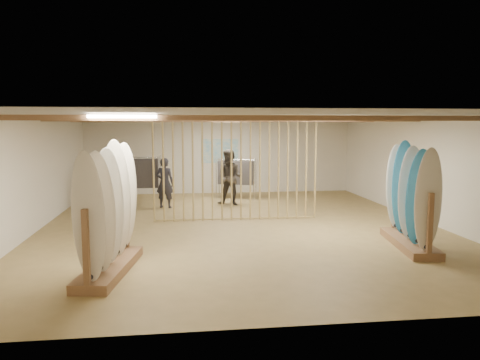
{
  "coord_description": "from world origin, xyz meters",
  "views": [
    {
      "loc": [
        -1.49,
        -11.65,
        2.6
      ],
      "look_at": [
        0.0,
        0.0,
        1.2
      ],
      "focal_mm": 35.0,
      "sensor_mm": 36.0,
      "label": 1
    }
  ],
  "objects": [
    {
      "name": "floor",
      "position": [
        0.0,
        0.0,
        0.0
      ],
      "size": [
        12.0,
        12.0,
        0.0
      ],
      "primitive_type": "plane",
      "color": "#9D814C",
      "rests_on": "ground"
    },
    {
      "name": "ceiling",
      "position": [
        0.0,
        0.0,
        2.8
      ],
      "size": [
        12.0,
        12.0,
        0.0
      ],
      "primitive_type": "plane",
      "rotation": [
        3.14,
        0.0,
        0.0
      ],
      "color": "#999691",
      "rests_on": "ground"
    },
    {
      "name": "wall_back",
      "position": [
        0.0,
        6.0,
        1.4
      ],
      "size": [
        12.0,
        0.0,
        12.0
      ],
      "primitive_type": "plane",
      "rotation": [
        1.57,
        0.0,
        0.0
      ],
      "color": "silver",
      "rests_on": "ground"
    },
    {
      "name": "wall_front",
      "position": [
        0.0,
        -6.0,
        1.4
      ],
      "size": [
        12.0,
        0.0,
        12.0
      ],
      "primitive_type": "plane",
      "rotation": [
        -1.57,
        0.0,
        0.0
      ],
      "color": "silver",
      "rests_on": "ground"
    },
    {
      "name": "wall_left",
      "position": [
        -5.0,
        0.0,
        1.4
      ],
      "size": [
        0.0,
        12.0,
        12.0
      ],
      "primitive_type": "plane",
      "rotation": [
        1.57,
        0.0,
        1.57
      ],
      "color": "silver",
      "rests_on": "ground"
    },
    {
      "name": "wall_right",
      "position": [
        5.0,
        0.0,
        1.4
      ],
      "size": [
        0.0,
        12.0,
        12.0
      ],
      "primitive_type": "plane",
      "rotation": [
        1.57,
        0.0,
        -1.57
      ],
      "color": "silver",
      "rests_on": "ground"
    },
    {
      "name": "ceiling_slats",
      "position": [
        0.0,
        0.0,
        2.72
      ],
      "size": [
        9.5,
        6.12,
        0.1
      ],
      "primitive_type": "cube",
      "color": "#885F3E",
      "rests_on": "ground"
    },
    {
      "name": "light_panels",
      "position": [
        0.0,
        0.0,
        2.74
      ],
      "size": [
        1.2,
        0.35,
        0.06
      ],
      "primitive_type": "cube",
      "color": "white",
      "rests_on": "ground"
    },
    {
      "name": "bamboo_partition",
      "position": [
        0.0,
        0.8,
        1.4
      ],
      "size": [
        4.45,
        0.05,
        2.78
      ],
      "color": "#A88D51",
      "rests_on": "ground"
    },
    {
      "name": "poster",
      "position": [
        0.0,
        5.98,
        1.6
      ],
      "size": [
        1.4,
        0.03,
        0.9
      ],
      "primitive_type": "cube",
      "color": "#3895C5",
      "rests_on": "ground"
    },
    {
      "name": "rack_left",
      "position": [
        -2.75,
        -3.42,
        0.76
      ],
      "size": [
        0.97,
        2.41,
        2.23
      ],
      "rotation": [
        0.0,
        0.0,
        -0.16
      ],
      "color": "#885F3E",
      "rests_on": "floor"
    },
    {
      "name": "rack_right",
      "position": [
        3.34,
        -2.41,
        0.75
      ],
      "size": [
        0.94,
        2.38,
        2.2
      ],
      "rotation": [
        0.0,
        0.0,
        -0.15
      ],
      "color": "#885F3E",
      "rests_on": "floor"
    },
    {
      "name": "clothing_rack_a",
      "position": [
        -2.9,
        3.46,
        1.05
      ],
      "size": [
        1.51,
        0.41,
        1.62
      ],
      "rotation": [
        0.0,
        0.0,
        -0.02
      ],
      "color": "silver",
      "rests_on": "floor"
    },
    {
      "name": "clothing_rack_b",
      "position": [
        0.43,
        4.42,
        0.93
      ],
      "size": [
        1.28,
        0.75,
        1.43
      ],
      "rotation": [
        0.0,
        0.0,
        -0.36
      ],
      "color": "silver",
      "rests_on": "floor"
    },
    {
      "name": "shopper_a",
      "position": [
        -1.98,
        2.99,
        0.89
      ],
      "size": [
        0.76,
        0.63,
        1.78
      ],
      "primitive_type": "imported",
      "rotation": [
        0.0,
        0.0,
        2.81
      ],
      "color": "black",
      "rests_on": "floor"
    },
    {
      "name": "shopper_b",
      "position": [
        0.09,
        3.22,
        1.02
      ],
      "size": [
        1.22,
        1.11,
        2.04
      ],
      "primitive_type": "imported",
      "rotation": [
        0.0,
        0.0,
        -0.43
      ],
      "color": "#3B342D",
      "rests_on": "floor"
    }
  ]
}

